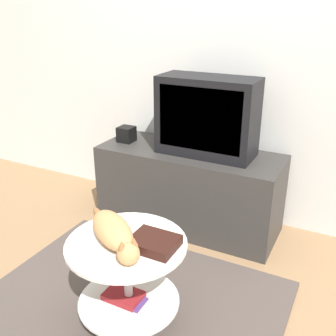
# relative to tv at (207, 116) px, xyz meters

# --- Properties ---
(ground_plane) EXTENTS (12.00, 12.00, 0.00)m
(ground_plane) POSITION_rel_tv_xyz_m (-0.03, -1.11, -0.87)
(ground_plane) COLOR #93704C
(wall_back) EXTENTS (8.00, 0.05, 2.60)m
(wall_back) POSITION_rel_tv_xyz_m (-0.03, 0.33, 0.43)
(wall_back) COLOR silver
(wall_back) RESTS_ON ground_plane
(rug) EXTENTS (1.64, 1.49, 0.02)m
(rug) POSITION_rel_tv_xyz_m (-0.03, -1.11, -0.86)
(rug) COLOR #4C423D
(rug) RESTS_ON ground_plane
(tv_stand) EXTENTS (1.34, 0.51, 0.60)m
(tv_stand) POSITION_rel_tv_xyz_m (-0.12, -0.01, -0.57)
(tv_stand) COLOR #33302D
(tv_stand) RESTS_ON ground_plane
(tv) EXTENTS (0.67, 0.30, 0.54)m
(tv) POSITION_rel_tv_xyz_m (0.00, 0.00, 0.00)
(tv) COLOR black
(tv) RESTS_ON tv_stand
(speaker) EXTENTS (0.12, 0.12, 0.12)m
(speaker) POSITION_rel_tv_xyz_m (-0.65, -0.03, -0.21)
(speaker) COLOR black
(speaker) RESTS_ON tv_stand
(coffee_table) EXTENTS (0.60, 0.60, 0.49)m
(coffee_table) POSITION_rel_tv_xyz_m (0.03, -1.10, -0.54)
(coffee_table) COLOR #B2B2B7
(coffee_table) RESTS_ON rug
(dvd_box) EXTENTS (0.22, 0.18, 0.05)m
(dvd_box) POSITION_rel_tv_xyz_m (0.17, -1.07, -0.34)
(dvd_box) COLOR black
(dvd_box) RESTS_ON coffee_table
(cat) EXTENTS (0.48, 0.38, 0.13)m
(cat) POSITION_rel_tv_xyz_m (-0.02, -1.12, -0.30)
(cat) COLOR tan
(cat) RESTS_ON coffee_table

